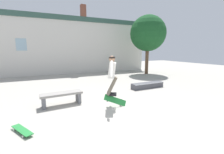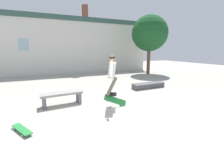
% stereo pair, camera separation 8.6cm
% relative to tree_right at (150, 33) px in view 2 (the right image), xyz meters
% --- Properties ---
extents(ground_plane, '(40.00, 40.00, 0.00)m').
position_rel_tree_right_xyz_m(ground_plane, '(-5.90, -6.71, -3.38)').
color(ground_plane, '#A39E93').
extents(building_backdrop, '(15.21, 0.52, 5.83)m').
position_rel_tree_right_xyz_m(building_backdrop, '(-5.89, 2.87, -0.88)').
color(building_backdrop, beige).
rests_on(building_backdrop, ground_plane).
extents(tree_right, '(2.95, 2.95, 4.87)m').
position_rel_tree_right_xyz_m(tree_right, '(0.00, 0.00, 0.00)').
color(tree_right, brown).
rests_on(tree_right, ground_plane).
extents(park_bench, '(1.52, 0.57, 0.48)m').
position_rel_tree_right_xyz_m(park_bench, '(-7.51, -4.94, -3.04)').
color(park_bench, gray).
rests_on(park_bench, ground_plane).
extents(skate_ledge, '(1.89, 0.50, 0.29)m').
position_rel_tree_right_xyz_m(skate_ledge, '(-3.01, -4.11, -3.24)').
color(skate_ledge, '#4C4C51').
rests_on(skate_ledge, ground_plane).
extents(skater, '(0.61, 1.13, 1.39)m').
position_rel_tree_right_xyz_m(skater, '(-5.88, -5.85, -2.12)').
color(skater, silver).
extents(skateboard_flipping, '(0.88, 0.21, 0.54)m').
position_rel_tree_right_xyz_m(skateboard_flipping, '(-5.78, -5.91, -3.14)').
color(skateboard_flipping, '#237F38').
extents(skateboard_resting, '(0.56, 0.80, 0.08)m').
position_rel_tree_right_xyz_m(skateboard_resting, '(-8.62, -6.52, -3.32)').
color(skateboard_resting, '#237F38').
rests_on(skateboard_resting, ground_plane).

